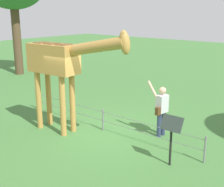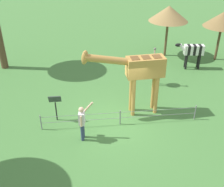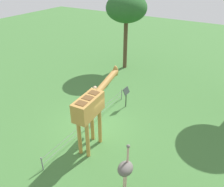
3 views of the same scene
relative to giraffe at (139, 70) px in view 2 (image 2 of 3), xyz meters
The scene contains 9 objects.
ground_plane 2.54m from the giraffe, 38.43° to the left, with size 60.00×60.00×0.00m, color #427538.
giraffe is the anchor object (origin of this frame).
visitor 3.41m from the giraffe, 33.38° to the left, with size 0.64×0.59×1.74m.
zebra 6.36m from the giraffe, 133.90° to the right, with size 1.82×0.59×1.66m.
ostrich 3.21m from the giraffe, 120.66° to the right, with size 0.70×0.56×2.25m.
shade_hut_near 7.57m from the giraffe, 116.01° to the right, with size 2.61×2.61×3.44m.
shade_hut_far 8.68m from the giraffe, 139.00° to the right, with size 2.40×2.40×3.24m.
info_sign 4.02m from the giraffe, ahead, with size 0.56×0.21×1.32m.
wire_fence 2.25m from the giraffe, 44.02° to the left, with size 7.05×0.05×0.75m.
Camera 2 is at (1.51, 10.28, 7.62)m, focal length 44.58 mm.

